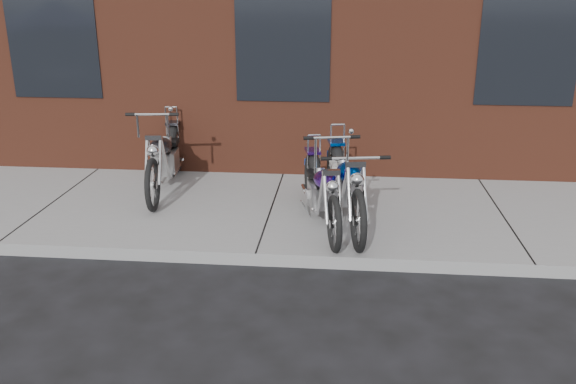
# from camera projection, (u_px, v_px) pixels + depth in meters

# --- Properties ---
(ground) EXTENTS (120.00, 120.00, 0.00)m
(ground) POSITION_uv_depth(u_px,v_px,m) (256.00, 266.00, 6.76)
(ground) COLOR black
(ground) RESTS_ON ground
(sidewalk) EXTENTS (22.00, 3.00, 0.15)m
(sidewalk) POSITION_uv_depth(u_px,v_px,m) (272.00, 212.00, 8.15)
(sidewalk) COLOR gray
(sidewalk) RESTS_ON ground
(chopper_purple) EXTENTS (0.68, 2.21, 1.25)m
(chopper_purple) POSITION_uv_depth(u_px,v_px,m) (322.00, 192.00, 7.45)
(chopper_purple) COLOR black
(chopper_purple) RESTS_ON sidewalk
(chopper_blue) EXTENTS (0.68, 2.46, 1.08)m
(chopper_blue) POSITION_uv_depth(u_px,v_px,m) (345.00, 187.00, 7.53)
(chopper_blue) COLOR black
(chopper_blue) RESTS_ON sidewalk
(chopper_third) EXTENTS (0.60, 2.45, 1.24)m
(chopper_third) POSITION_uv_depth(u_px,v_px,m) (165.00, 159.00, 8.73)
(chopper_third) COLOR black
(chopper_third) RESTS_ON sidewalk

